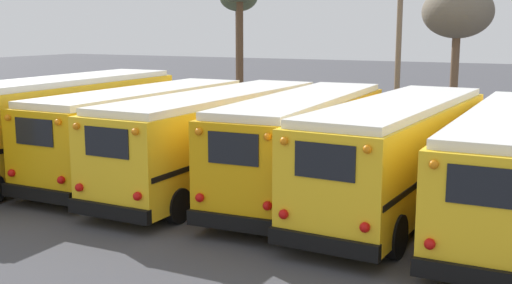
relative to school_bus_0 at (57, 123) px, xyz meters
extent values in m
plane|color=#424247|center=(7.35, 0.05, -1.79)|extent=(160.00, 160.00, 0.00)
cube|color=yellow|center=(0.00, 0.02, -0.07)|extent=(2.69, 10.81, 2.79)
cube|color=white|center=(0.00, 0.02, 1.43)|extent=(2.48, 10.38, 0.20)
cube|color=black|center=(-1.26, -0.01, -0.28)|extent=(0.21, 10.55, 0.14)
cube|color=black|center=(1.26, 0.04, -0.28)|extent=(0.21, 10.55, 0.14)
cylinder|color=black|center=(-1.24, 4.08, -1.32)|extent=(0.30, 0.95, 0.94)
cylinder|color=black|center=(1.09, 4.12, -1.32)|extent=(0.30, 0.95, 0.94)
cube|color=#EAAA0F|center=(2.94, 1.05, -0.24)|extent=(2.54, 9.81, 2.47)
cube|color=white|center=(2.94, 1.05, 1.10)|extent=(2.34, 9.41, 0.20)
cube|color=black|center=(2.91, -3.88, -1.29)|extent=(2.53, 0.22, 0.36)
cube|color=black|center=(2.91, -3.86, 0.44)|extent=(1.36, 0.04, 0.74)
sphere|color=red|center=(1.98, -3.88, -0.79)|extent=(0.22, 0.22, 0.22)
sphere|color=orange|center=(1.98, -3.88, 0.78)|extent=(0.18, 0.18, 0.18)
sphere|color=red|center=(3.84, -3.90, -0.79)|extent=(0.22, 0.22, 0.22)
sphere|color=orange|center=(3.84, -3.90, 0.78)|extent=(0.18, 0.18, 0.18)
cube|color=black|center=(1.69, 1.06, -0.42)|extent=(0.09, 9.59, 0.14)
cube|color=black|center=(4.19, 1.05, -0.42)|extent=(0.09, 9.59, 0.14)
cylinder|color=black|center=(1.81, 4.66, -1.33)|extent=(0.29, 0.92, 0.92)
cylinder|color=black|center=(4.12, 4.64, -1.33)|extent=(0.29, 0.92, 0.92)
cylinder|color=black|center=(1.76, -2.53, -1.33)|extent=(0.29, 0.92, 0.92)
cylinder|color=black|center=(4.07, -2.55, -1.33)|extent=(0.29, 0.92, 0.92)
cube|color=yellow|center=(5.88, 0.99, -0.22)|extent=(2.66, 10.63, 2.48)
cube|color=white|center=(5.88, 0.99, 1.12)|extent=(2.45, 10.21, 0.20)
cube|color=black|center=(5.79, -4.34, -1.29)|extent=(2.53, 0.24, 0.36)
cube|color=black|center=(5.79, -4.32, 0.46)|extent=(1.36, 0.05, 0.75)
sphere|color=red|center=(4.86, -4.34, -0.78)|extent=(0.22, 0.22, 0.22)
sphere|color=orange|center=(4.86, -4.34, 0.80)|extent=(0.18, 0.18, 0.18)
sphere|color=red|center=(6.72, -4.37, -0.78)|extent=(0.22, 0.22, 0.22)
sphere|color=orange|center=(6.72, -4.37, 0.80)|extent=(0.18, 0.18, 0.18)
cube|color=black|center=(4.63, 1.01, -0.41)|extent=(0.20, 10.38, 0.14)
cube|color=black|center=(7.13, 0.97, -0.41)|extent=(0.20, 10.38, 0.14)
cylinder|color=black|center=(4.79, 5.01, -1.32)|extent=(0.30, 0.95, 0.94)
cylinder|color=black|center=(7.11, 4.97, -1.32)|extent=(0.30, 0.95, 0.94)
cylinder|color=black|center=(4.66, -2.98, -1.32)|extent=(0.30, 0.95, 0.94)
cylinder|color=black|center=(6.97, -3.02, -1.32)|extent=(0.30, 0.95, 0.94)
cube|color=#E5A00C|center=(8.82, 1.10, -0.19)|extent=(2.81, 9.90, 2.50)
cube|color=white|center=(8.82, 1.10, 1.16)|extent=(2.60, 9.50, 0.20)
cube|color=black|center=(9.06, -3.83, -1.27)|extent=(2.40, 0.31, 0.36)
cube|color=black|center=(9.06, -3.80, 0.49)|extent=(1.29, 0.09, 0.75)
sphere|color=red|center=(8.18, -3.88, -0.76)|extent=(0.22, 0.22, 0.22)
sphere|color=orange|center=(8.18, -3.88, 0.84)|extent=(0.18, 0.18, 0.18)
sphere|color=red|center=(9.94, -3.80, -0.76)|extent=(0.22, 0.22, 0.22)
sphere|color=orange|center=(9.94, -3.80, 0.84)|extent=(0.18, 0.18, 0.18)
cube|color=black|center=(7.64, 1.05, -0.38)|extent=(0.49, 9.59, 0.14)
cube|color=black|center=(10.00, 1.16, -0.38)|extent=(0.49, 9.59, 0.14)
cylinder|color=black|center=(7.56, 4.64, -1.30)|extent=(0.33, 1.01, 1.00)
cylinder|color=black|center=(9.74, 4.75, -1.30)|extent=(0.33, 1.01, 1.00)
cylinder|color=black|center=(7.91, -2.54, -1.30)|extent=(0.33, 1.01, 1.00)
cylinder|color=black|center=(10.09, -2.44, -1.30)|extent=(0.33, 1.01, 1.00)
cube|color=yellow|center=(11.76, 0.72, -0.18)|extent=(3.03, 10.12, 2.53)
cube|color=white|center=(11.76, 0.72, 1.18)|extent=(2.81, 9.71, 0.20)
cube|color=black|center=(11.48, -4.31, -1.26)|extent=(2.53, 0.34, 0.36)
cube|color=black|center=(11.48, -4.28, 0.51)|extent=(1.36, 0.11, 0.76)
sphere|color=red|center=(10.55, -4.27, -0.75)|extent=(0.22, 0.22, 0.22)
sphere|color=orange|center=(10.55, -4.27, 0.86)|extent=(0.18, 0.18, 0.18)
sphere|color=red|center=(12.41, -4.37, -0.75)|extent=(0.22, 0.22, 0.22)
sphere|color=orange|center=(12.41, -4.37, 0.86)|extent=(0.18, 0.18, 0.18)
cube|color=black|center=(10.52, 0.79, -0.37)|extent=(0.58, 9.78, 0.14)
cube|color=black|center=(13.01, 0.65, -0.37)|extent=(0.58, 9.78, 0.14)
cylinder|color=black|center=(10.82, 4.48, -1.29)|extent=(0.34, 1.02, 1.00)
cylinder|color=black|center=(13.13, 4.35, -1.29)|extent=(0.34, 1.02, 1.00)
cylinder|color=black|center=(10.40, -2.91, -1.29)|extent=(0.34, 1.02, 1.00)
cylinder|color=black|center=(12.71, -3.04, -1.29)|extent=(0.34, 1.02, 1.00)
cube|color=yellow|center=(14.71, 0.69, -0.24)|extent=(2.45, 10.72, 2.42)
cube|color=black|center=(14.68, -4.71, -1.27)|extent=(2.44, 0.21, 0.36)
cube|color=black|center=(14.68, -4.68, 0.43)|extent=(1.32, 0.04, 0.73)
sphere|color=red|center=(13.78, -4.71, -0.78)|extent=(0.22, 0.22, 0.22)
sphere|color=orange|center=(13.78, -4.71, 0.75)|extent=(0.18, 0.18, 0.18)
cube|color=black|center=(13.50, 0.69, -0.42)|extent=(0.08, 10.50, 0.14)
cylinder|color=black|center=(13.61, 4.75, -1.30)|extent=(0.29, 1.00, 1.00)
cylinder|color=black|center=(13.57, -3.36, -1.30)|extent=(0.29, 1.00, 1.00)
cylinder|color=#75604C|center=(8.57, 12.84, 2.40)|extent=(0.26, 0.26, 8.39)
cylinder|color=brown|center=(10.36, 17.29, 0.63)|extent=(0.41, 0.41, 4.85)
ellipsoid|color=#6B6051|center=(10.36, 17.29, 4.02)|extent=(3.54, 3.54, 2.65)
cylinder|color=brown|center=(-2.61, 18.36, 1.69)|extent=(0.41, 0.41, 6.97)
cylinder|color=brown|center=(-4.24, 21.24, 1.37)|extent=(0.42, 0.42, 6.33)
cylinder|color=#939399|center=(-4.00, 7.69, -1.09)|extent=(0.06, 0.06, 1.40)
cylinder|color=#939399|center=(-1.48, 7.69, -1.09)|extent=(0.06, 0.06, 1.40)
cylinder|color=#939399|center=(1.05, 7.69, -1.09)|extent=(0.06, 0.06, 1.40)
cylinder|color=#939399|center=(3.57, 7.69, -1.09)|extent=(0.06, 0.06, 1.40)
cylinder|color=#939399|center=(6.09, 7.69, -1.09)|extent=(0.06, 0.06, 1.40)
cylinder|color=#939399|center=(8.61, 7.69, -1.09)|extent=(0.06, 0.06, 1.40)
cylinder|color=#939399|center=(11.14, 7.69, -1.09)|extent=(0.06, 0.06, 1.40)
cylinder|color=#939399|center=(13.66, 7.69, -1.09)|extent=(0.06, 0.06, 1.40)
cylinder|color=#939399|center=(7.35, 7.69, -0.39)|extent=(22.71, 0.04, 0.04)
camera|label=1|loc=(16.05, -16.51, 3.24)|focal=45.00mm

